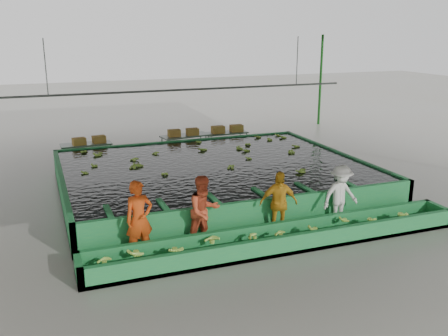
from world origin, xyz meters
name	(u,v)px	position (x,y,z in m)	size (l,w,h in m)	color
ground	(230,202)	(0.00, 0.00, 0.00)	(80.00, 80.00, 0.00)	gray
shed_roof	(230,40)	(0.00, 0.00, 5.00)	(20.00, 22.00, 0.04)	slate
shed_posts	(230,125)	(0.00, 0.00, 2.50)	(20.00, 22.00, 5.00)	#124D13
flotation_tank	(214,176)	(0.00, 1.50, 0.45)	(10.00, 8.00, 0.90)	#1F7939
tank_water	(214,165)	(0.00, 1.50, 0.85)	(9.70, 7.70, 0.00)	black
sorting_trough	(282,238)	(0.00, -3.60, 0.25)	(10.00, 1.00, 0.50)	#1F7939
cableway_rail	(183,90)	(0.00, 5.00, 3.00)	(0.08, 0.08, 14.00)	#59605B
rail_hanger_left	(46,67)	(-5.00, 5.00, 4.00)	(0.04, 0.04, 2.00)	#59605B
rail_hanger_right	(297,61)	(5.00, 5.00, 4.00)	(0.04, 0.04, 2.00)	#59605B
worker_a	(139,219)	(-3.41, -2.80, 0.94)	(0.69, 0.45, 1.88)	#C13D0F
worker_b	(204,211)	(-1.79, -2.80, 0.92)	(0.89, 0.70, 1.84)	#BC4324
worker_c	(278,203)	(0.28, -2.80, 0.87)	(1.02, 0.42, 1.74)	orange
worker_d	(340,195)	(2.20, -2.80, 0.86)	(1.11, 0.64, 1.72)	silver
packing_table_left	(87,154)	(-3.72, 6.20, 0.45)	(1.97, 0.79, 0.89)	#59605B
packing_table_mid	(185,146)	(0.39, 6.19, 0.47)	(2.06, 0.82, 0.94)	#59605B
packing_table_right	(226,142)	(2.39, 6.50, 0.43)	(1.88, 0.75, 0.86)	#59605B
box_stack_left	(89,144)	(-3.60, 6.12, 0.90)	(1.29, 0.36, 0.28)	olive
box_stack_mid	(183,136)	(0.29, 6.09, 0.94)	(1.31, 0.36, 0.28)	olive
box_stack_right	(227,132)	(2.42, 6.45, 0.86)	(1.42, 0.39, 0.31)	olive
floating_bananas	(206,159)	(0.00, 2.30, 0.85)	(8.35, 5.69, 0.11)	#90C33F
trough_bananas	(282,232)	(0.00, -3.60, 0.40)	(8.53, 0.57, 0.11)	#90C33F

